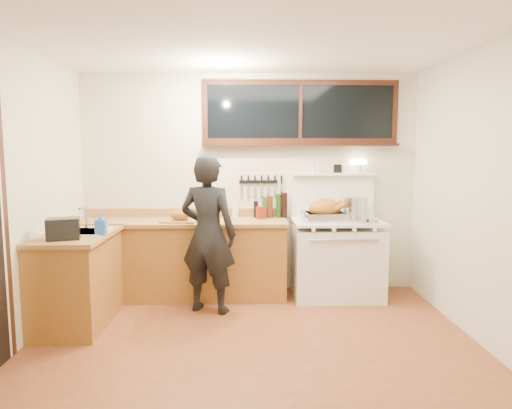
{
  "coord_description": "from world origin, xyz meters",
  "views": [
    {
      "loc": [
        -0.07,
        -3.75,
        1.7
      ],
      "look_at": [
        0.05,
        0.85,
        1.15
      ],
      "focal_mm": 32.0,
      "sensor_mm": 36.0,
      "label": 1
    }
  ],
  "objects_px": {
    "cutting_board": "(180,217)",
    "roast_turkey": "(325,212)",
    "man": "(208,234)",
    "vintage_stove": "(336,257)"
  },
  "relations": [
    {
      "from": "cutting_board",
      "to": "roast_turkey",
      "type": "xyz_separation_m",
      "value": [
        1.64,
        0.02,
        0.05
      ]
    },
    {
      "from": "roast_turkey",
      "to": "man",
      "type": "bearing_deg",
      "value": -162.69
    },
    {
      "from": "vintage_stove",
      "to": "roast_turkey",
      "type": "distance_m",
      "value": 0.56
    },
    {
      "from": "vintage_stove",
      "to": "man",
      "type": "distance_m",
      "value": 1.56
    },
    {
      "from": "vintage_stove",
      "to": "man",
      "type": "bearing_deg",
      "value": -162.15
    },
    {
      "from": "man",
      "to": "roast_turkey",
      "type": "xyz_separation_m",
      "value": [
        1.3,
        0.4,
        0.18
      ]
    },
    {
      "from": "man",
      "to": "roast_turkey",
      "type": "distance_m",
      "value": 1.37
    },
    {
      "from": "vintage_stove",
      "to": "cutting_board",
      "type": "xyz_separation_m",
      "value": [
        -1.79,
        -0.08,
        0.49
      ]
    },
    {
      "from": "man",
      "to": "cutting_board",
      "type": "bearing_deg",
      "value": 131.7
    },
    {
      "from": "vintage_stove",
      "to": "cutting_board",
      "type": "distance_m",
      "value": 1.86
    }
  ]
}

